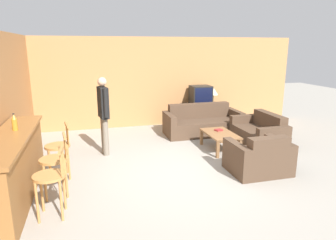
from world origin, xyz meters
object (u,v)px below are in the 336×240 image
Objects in this scene: couch_far at (202,124)px; coffee_table at (220,135)px; tv at (201,95)px; book_on_table at (219,130)px; bar_chair_far at (59,149)px; loveseat_right at (259,133)px; armchair_near at (259,158)px; person_by_window at (104,111)px; table_lamp at (213,92)px; bar_chair_mid at (55,163)px; bar_chair_near at (51,180)px; tv_unit at (200,114)px; bottle at (15,123)px.

coffee_table is (-0.10, -1.36, 0.06)m from couch_far.
tv is 2.15m from book_on_table.
bar_chair_far reaches higher than loveseat_right.
armchair_near is 0.63× the size of person_by_window.
bar_chair_mid is at bearing -139.68° from table_lamp.
loveseat_right is 2.34m from tv.
bar_chair_mid is 3.60m from armchair_near.
bar_chair_near is at bearing -155.34° from loveseat_right.
tv reaches higher than couch_far.
couch_far is 10.02× the size of book_on_table.
bar_chair_mid is at bearing 179.14° from armchair_near.
bar_chair_mid is at bearing -158.88° from coffee_table.
tv_unit is (3.81, 3.58, -0.22)m from bar_chair_mid.
table_lamp is at bearing 28.95° from person_by_window.
loveseat_right is at bearing 58.09° from armchair_near.
tv_unit is 5.53m from bottle.
loveseat_right is 2.40× the size of tv.
bar_chair_mid reaches higher than book_on_table.
couch_far reaches higher than armchair_near.
tv_unit is 4.12× the size of bottle.
armchair_near is 1.58m from book_on_table.
bottle is at bearing 174.79° from armchair_near.
table_lamp is (0.74, 2.06, 0.58)m from book_on_table.
table_lamp is (4.22, 3.58, 0.45)m from bar_chair_mid.
couch_far is 1.92× the size of armchair_near.
person_by_window is (0.87, 1.05, 0.42)m from bar_chair_far.
tv is (0.29, 0.90, 0.64)m from couch_far.
coffee_table is at bearing -94.22° from couch_far.
table_lamp is at bearing 0.00° from tv_unit.
loveseat_right is 6.97× the size of book_on_table.
person_by_window reaches higher than loveseat_right.
tv is at bearing 36.53° from bottle.
bottle is (-4.39, -3.25, 0.83)m from tv_unit.
bottle is at bearing 150.56° from bar_chair_mid.
coffee_table is 2.29m from tv_unit.
armchair_near is 3.89× the size of bottle.
bar_chair_near is at bearing -58.86° from bottle.
tv reaches higher than table_lamp.
coffee_table is at bearing -173.58° from loveseat_right.
bar_chair_mid is at bearing -156.39° from book_on_table.
tv is (0.22, 3.63, 0.64)m from armchair_near.
person_by_window is at bearing -151.05° from table_lamp.
bar_chair_mid is 0.88× the size of tv_unit.
loveseat_right is 1.40× the size of coffee_table.
person_by_window reaches higher than bar_chair_mid.
bar_chair_near is at bearing -150.32° from coffee_table.
couch_far is at bearing 43.18° from bar_chair_near.
coffee_table is (-1.10, -0.12, 0.07)m from loveseat_right.
bar_chair_mid is at bearing -29.44° from bottle.
bar_chair_mid is 0.59× the size of person_by_window.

